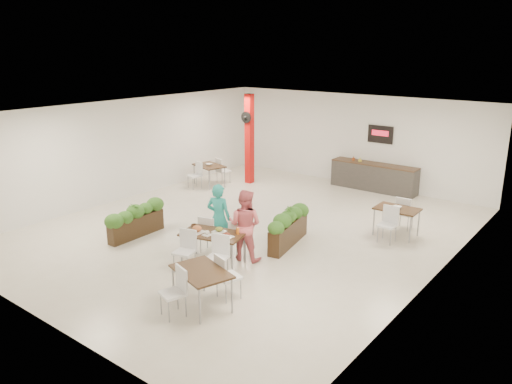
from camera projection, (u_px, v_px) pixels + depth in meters
ground at (249, 229)px, 13.60m from camera, size 12.00×12.00×0.00m
room_shell at (249, 157)px, 13.04m from camera, size 10.10×12.10×3.22m
red_column at (249, 138)px, 17.78m from camera, size 0.40×0.41×3.20m
service_counter at (374, 176)px, 17.17m from camera, size 3.00×0.64×2.20m
main_table at (213, 238)px, 11.25m from camera, size 1.60×1.88×0.92m
diner_man at (219, 218)px, 11.92m from camera, size 0.70×0.55×1.68m
diner_woman at (245, 225)px, 11.45m from camera, size 0.95×0.83×1.68m
planter_left at (136, 218)px, 12.94m from camera, size 0.44×1.78×0.92m
planter_right at (288, 226)px, 12.38m from camera, size 0.71×1.90×1.01m
side_table_a at (209, 168)px, 17.67m from camera, size 1.30×1.67×0.92m
side_table_b at (397, 213)px, 12.97m from camera, size 1.11×1.63×0.92m
side_table_c at (201, 277)px, 9.37m from camera, size 1.38×1.67×0.92m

